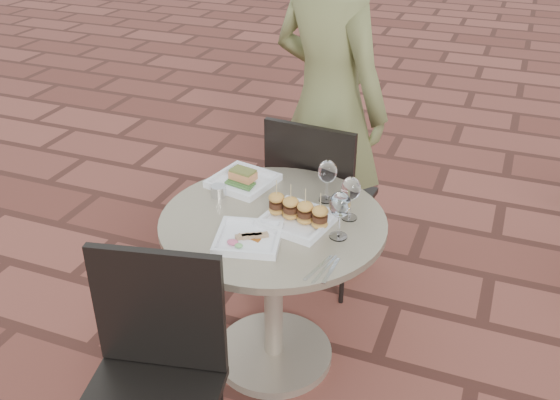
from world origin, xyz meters
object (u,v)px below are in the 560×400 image
(cafe_table, at_px, (273,269))
(chair_near, at_px, (152,367))
(diner, at_px, (328,105))
(chair_far, at_px, (317,191))
(plate_salmon, at_px, (243,180))
(plate_tuna, at_px, (248,238))
(plate_sliders, at_px, (298,214))

(cafe_table, distance_m, chair_near, 0.73)
(chair_near, distance_m, diner, 1.58)
(chair_far, xyz_separation_m, chair_near, (-0.12, -1.31, 0.00))
(cafe_table, xyz_separation_m, chair_near, (-0.13, -0.72, 0.07))
(chair_near, distance_m, plate_salmon, 0.97)
(plate_tuna, bearing_deg, diner, 90.59)
(cafe_table, bearing_deg, chair_near, -100.22)
(cafe_table, height_order, plate_sliders, plate_sliders)
(chair_far, xyz_separation_m, plate_tuna, (-0.02, -0.77, 0.20))
(diner, distance_m, plate_salmon, 0.64)
(plate_sliders, bearing_deg, chair_far, 100.89)
(chair_far, relative_size, chair_near, 1.00)
(chair_near, height_order, plate_sliders, chair_near)
(diner, bearing_deg, chair_near, 108.56)
(plate_tuna, bearing_deg, chair_near, -100.99)
(chair_far, distance_m, diner, 0.42)
(cafe_table, relative_size, plate_sliders, 3.10)
(chair_near, bearing_deg, cafe_table, 67.75)
(cafe_table, xyz_separation_m, diner, (-0.04, 0.81, 0.43))
(cafe_table, xyz_separation_m, plate_tuna, (-0.03, -0.18, 0.26))
(cafe_table, distance_m, plate_tuna, 0.32)
(cafe_table, distance_m, diner, 0.92)
(cafe_table, height_order, chair_near, chair_near)
(plate_sliders, bearing_deg, chair_near, -107.82)
(chair_far, height_order, chair_near, same)
(plate_sliders, relative_size, plate_tuna, 1.02)
(chair_far, height_order, plate_salmon, chair_far)
(plate_salmon, distance_m, plate_tuna, 0.45)
(diner, relative_size, plate_salmon, 6.21)
(diner, bearing_deg, plate_tuna, 112.67)
(plate_salmon, bearing_deg, chair_near, -83.99)
(plate_tuna, bearing_deg, plate_sliders, 55.35)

